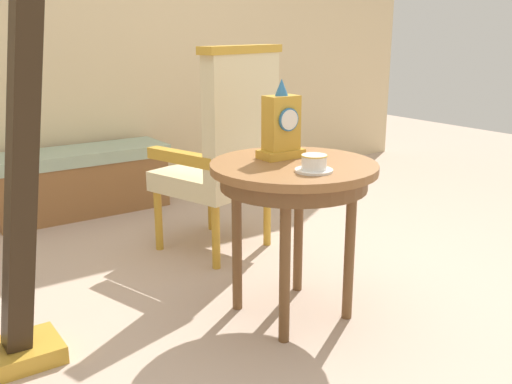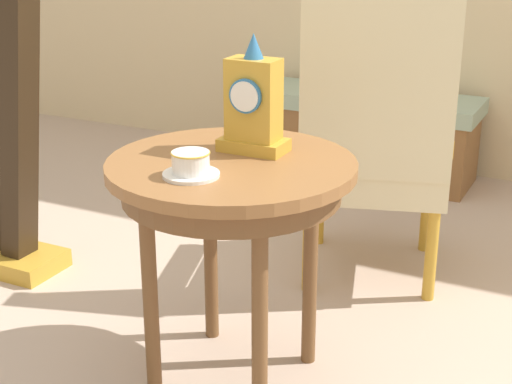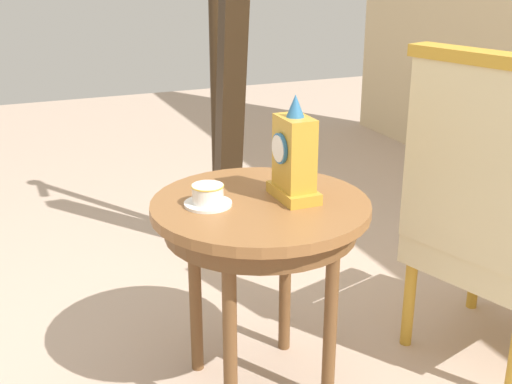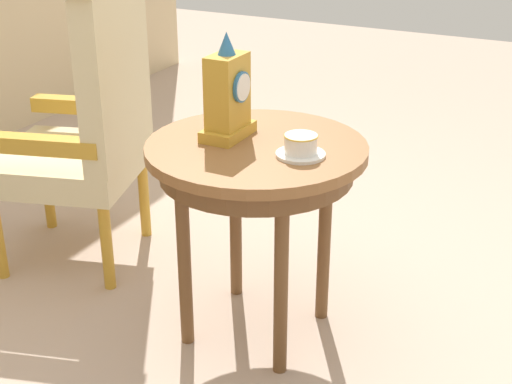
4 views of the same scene
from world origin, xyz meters
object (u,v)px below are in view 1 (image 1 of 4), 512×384
object	(u,v)px
teacup_left	(315,164)
armchair	(226,149)
side_table	(293,182)
mantel_clock	(281,127)
window_bench	(81,181)
harp	(5,183)

from	to	relation	value
teacup_left	armchair	size ratio (longest dim) A/B	0.13
side_table	mantel_clock	distance (m)	0.24
teacup_left	window_bench	xyz separation A→B (m)	(-0.25, 2.14, -0.49)
teacup_left	armchair	bearing A→B (deg)	78.94
mantel_clock	harp	world-z (taller)	harp
mantel_clock	armchair	bearing A→B (deg)	78.05
side_table	mantel_clock	world-z (taller)	mantel_clock
teacup_left	harp	xyz separation A→B (m)	(-1.04, 0.44, -0.02)
armchair	mantel_clock	bearing A→B (deg)	-101.95
teacup_left	harp	world-z (taller)	harp
teacup_left	mantel_clock	distance (m)	0.29
mantel_clock	armchair	size ratio (longest dim) A/B	0.29
mantel_clock	window_bench	xyz separation A→B (m)	(-0.29, 1.87, -0.60)
teacup_left	harp	bearing A→B (deg)	157.01
mantel_clock	window_bench	bearing A→B (deg)	98.84
armchair	window_bench	world-z (taller)	armchair
side_table	harp	xyz separation A→B (m)	(-1.07, 0.28, 0.10)
mantel_clock	armchair	distance (m)	0.74
side_table	teacup_left	world-z (taller)	teacup_left
harp	armchair	bearing A→B (deg)	22.87
harp	window_bench	distance (m)	1.93
window_bench	harp	bearing A→B (deg)	-114.96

